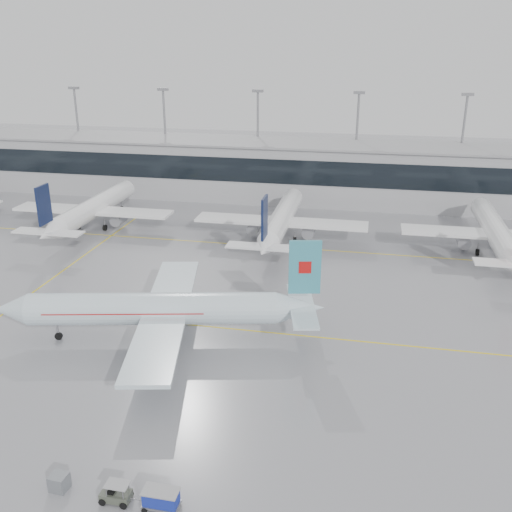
% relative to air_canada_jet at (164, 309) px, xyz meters
% --- Properties ---
extents(ground, '(320.00, 320.00, 0.00)m').
position_rel_air_canada_jet_xyz_m(ground, '(7.52, 3.95, -3.84)').
color(ground, gray).
rests_on(ground, ground).
extents(taxi_line_main, '(120.00, 0.25, 0.01)m').
position_rel_air_canada_jet_xyz_m(taxi_line_main, '(7.52, 3.95, -3.83)').
color(taxi_line_main, yellow).
rests_on(taxi_line_main, ground).
extents(taxi_line_north, '(120.00, 0.25, 0.01)m').
position_rel_air_canada_jet_xyz_m(taxi_line_north, '(7.52, 33.95, -3.83)').
color(taxi_line_north, yellow).
rests_on(taxi_line_north, ground).
extents(taxi_line_cross, '(0.25, 60.00, 0.01)m').
position_rel_air_canada_jet_xyz_m(taxi_line_cross, '(-22.48, 18.95, -3.83)').
color(taxi_line_cross, yellow).
rests_on(taxi_line_cross, ground).
extents(terminal, '(180.00, 15.00, 12.00)m').
position_rel_air_canada_jet_xyz_m(terminal, '(7.52, 65.95, 2.16)').
color(terminal, '#9C9CA0').
rests_on(terminal, ground).
extents(terminal_glass, '(180.00, 0.20, 5.00)m').
position_rel_air_canada_jet_xyz_m(terminal_glass, '(7.52, 58.40, 3.66)').
color(terminal_glass, black).
rests_on(terminal_glass, ground).
extents(terminal_roof, '(182.00, 16.00, 0.40)m').
position_rel_air_canada_jet_xyz_m(terminal_roof, '(7.52, 65.95, 8.36)').
color(terminal_roof, gray).
rests_on(terminal_roof, ground).
extents(light_masts, '(156.40, 1.00, 22.60)m').
position_rel_air_canada_jet_xyz_m(light_masts, '(7.52, 71.95, 9.51)').
color(light_masts, gray).
rests_on(light_masts, ground).
extents(air_canada_jet, '(37.66, 30.85, 12.05)m').
position_rel_air_canada_jet_xyz_m(air_canada_jet, '(0.00, 0.00, 0.00)').
color(air_canada_jet, silver).
rests_on(air_canada_jet, ground).
extents(parked_jet_b, '(29.64, 36.96, 11.72)m').
position_rel_air_canada_jet_xyz_m(parked_jet_b, '(-27.48, 37.64, -0.13)').
color(parked_jet_b, white).
rests_on(parked_jet_b, ground).
extents(parked_jet_c, '(29.64, 36.96, 11.72)m').
position_rel_air_canada_jet_xyz_m(parked_jet_c, '(7.52, 37.64, -0.13)').
color(parked_jet_c, white).
rests_on(parked_jet_c, ground).
extents(parked_jet_d, '(29.64, 36.96, 11.72)m').
position_rel_air_canada_jet_xyz_m(parked_jet_d, '(42.52, 37.64, -0.13)').
color(parked_jet_d, white).
rests_on(parked_jet_d, ground).
extents(baggage_tug, '(3.39, 1.42, 1.64)m').
position_rel_air_canada_jet_xyz_m(baggage_tug, '(5.04, -24.51, -3.26)').
color(baggage_tug, '#40453A').
rests_on(baggage_tug, ground).
extents(baggage_cart, '(2.72, 1.54, 1.67)m').
position_rel_air_canada_jet_xyz_m(baggage_cart, '(8.64, -24.53, -2.86)').
color(baggage_cart, gray).
rests_on(baggage_cart, ground).
extents(gse_unit, '(1.42, 1.33, 1.33)m').
position_rel_air_canada_jet_xyz_m(gse_unit, '(0.23, -24.22, -3.17)').
color(gse_unit, slate).
rests_on(gse_unit, ground).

